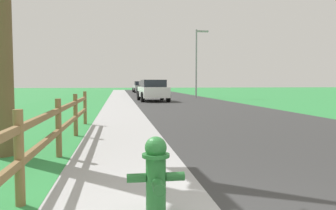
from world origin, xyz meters
name	(u,v)px	position (x,y,z in m)	size (l,w,h in m)	color
ground_plane	(132,99)	(0.00, 25.00, 0.00)	(120.00, 120.00, 0.00)	#308841
road_asphalt	(171,98)	(3.50, 27.00, 0.00)	(7.00, 66.00, 0.01)	#333333
curb_concrete	(96,99)	(-3.00, 27.00, 0.00)	(6.00, 66.00, 0.01)	#A3A2A3
grass_verge	(79,99)	(-4.50, 27.00, 0.01)	(5.00, 66.00, 0.00)	#308841
fire_hydrant	(156,177)	(-0.73, 0.79, 0.44)	(0.60, 0.49, 0.85)	#287233
rail_fence	(58,123)	(-2.22, 3.87, 0.64)	(0.11, 10.16, 1.11)	brown
parked_suv_white	(153,90)	(1.45, 22.47, 0.82)	(2.22, 4.49, 1.59)	white
parked_car_black	(148,88)	(2.02, 33.50, 0.80)	(2.27, 4.38, 1.55)	black
parked_car_silver	(140,87)	(1.91, 44.33, 0.76)	(2.09, 4.52, 1.55)	#B7BABF
street_lamp	(197,57)	(6.00, 27.21, 3.67)	(1.17, 0.20, 6.15)	gray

